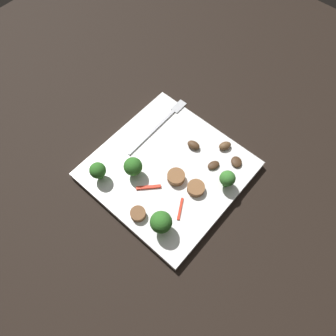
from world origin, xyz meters
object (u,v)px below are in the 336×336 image
broccoli_floret_3 (227,179)px  pepper_strip_1 (147,186)px  fork (162,123)px  pepper_strip_0 (180,209)px  mushroom_1 (194,145)px  mushroom_3 (214,165)px  broccoli_floret_1 (161,222)px  sausage_slice_0 (176,177)px  sausage_slice_2 (196,188)px  broccoli_floret_0 (133,167)px  mushroom_0 (225,146)px  sausage_slice_1 (138,214)px  broccoli_floret_2 (98,171)px  plate (168,170)px  mushroom_2 (236,162)px

broccoli_floret_3 → pepper_strip_1: size_ratio=0.89×
fork → pepper_strip_0: same height
mushroom_1 → mushroom_3: bearing=-98.6°
broccoli_floret_1 → sausage_slice_0: 0.11m
fork → sausage_slice_2: bearing=-116.2°
sausage_slice_2 → mushroom_1: bearing=42.1°
broccoli_floret_0 → mushroom_0: broccoli_floret_0 is taller
sausage_slice_1 → pepper_strip_1: 0.06m
sausage_slice_1 → mushroom_3: (0.18, -0.04, -0.00)m
broccoli_floret_1 → broccoli_floret_2: (-0.00, 0.16, -0.01)m
plate → mushroom_1: mushroom_1 is taller
fork → mushroom_2: (0.03, -0.18, 0.00)m
fork → broccoli_floret_1: 0.24m
pepper_strip_0 → pepper_strip_1: (-0.01, 0.08, 0.00)m
pepper_strip_0 → broccoli_floret_0: bearing=91.2°
broccoli_floret_1 → mushroom_0: 0.22m
sausage_slice_0 → mushroom_1: sausage_slice_0 is taller
fork → pepper_strip_1: size_ratio=3.72×
sausage_slice_1 → mushroom_0: size_ratio=1.09×
broccoli_floret_2 → mushroom_2: broccoli_floret_2 is taller
sausage_slice_0 → sausage_slice_2: sausage_slice_0 is taller
broccoli_floret_0 → sausage_slice_1: broccoli_floret_0 is taller
broccoli_floret_0 → sausage_slice_0: broccoli_floret_0 is taller
pepper_strip_0 → sausage_slice_2: bearing=3.8°
mushroom_0 → mushroom_2: 0.04m
sausage_slice_1 → mushroom_1: same height
sausage_slice_1 → pepper_strip_0: size_ratio=0.66×
fork → broccoli_floret_1: (-0.17, -0.16, 0.03)m
plate → mushroom_2: size_ratio=10.94×
broccoli_floret_0 → mushroom_0: bearing=-30.8°
broccoli_floret_0 → sausage_slice_0: bearing=-57.1°
pepper_strip_1 → mushroom_2: bearing=-32.2°
mushroom_1 → pepper_strip_1: size_ratio=0.56×
broccoli_floret_0 → sausage_slice_0: size_ratio=1.34×
plate → broccoli_floret_0: broccoli_floret_0 is taller
plate → fork: 0.11m
broccoli_floret_2 → mushroom_1: 0.20m
sausage_slice_0 → mushroom_2: sausage_slice_0 is taller
broccoli_floret_0 → sausage_slice_2: 0.13m
mushroom_0 → mushroom_1: bearing=129.7°
sausage_slice_2 → mushroom_1: same height
plate → broccoli_floret_1: broccoli_floret_1 is taller
broccoli_floret_2 → mushroom_0: broccoli_floret_2 is taller
mushroom_3 → broccoli_floret_1: bearing=-177.7°
fork → sausage_slice_1: sausage_slice_1 is taller
sausage_slice_2 → mushroom_0: (0.11, 0.01, 0.00)m
broccoli_floret_1 → broccoli_floret_2: bearing=90.9°
fork → broccoli_floret_0: 0.14m
plate → sausage_slice_0: (-0.01, -0.03, 0.02)m
mushroom_3 → broccoli_floret_2: bearing=137.4°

